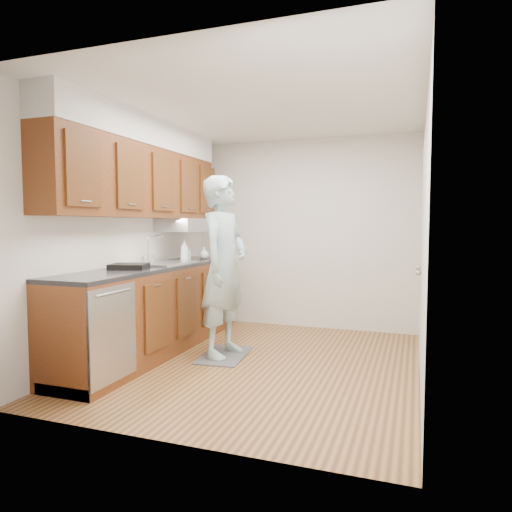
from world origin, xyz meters
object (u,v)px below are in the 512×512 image
at_px(person, 224,254).
at_px(dish_rack, 129,266).
at_px(soap_bottle_b, 186,253).
at_px(soap_bottle_a, 185,250).
at_px(soap_bottle_c, 204,253).

relative_size(person, dish_rack, 6.15).
xyz_separation_m(soap_bottle_b, dish_rack, (-0.01, -1.17, -0.06)).
height_order(soap_bottle_a, dish_rack, soap_bottle_a).
bearing_deg(person, soap_bottle_a, 61.69).
distance_m(soap_bottle_b, dish_rack, 1.17).
bearing_deg(soap_bottle_b, soap_bottle_a, -70.01).
height_order(person, soap_bottle_a, person).
bearing_deg(soap_bottle_b, soap_bottle_c, 68.20).
height_order(person, dish_rack, person).
distance_m(soap_bottle_b, soap_bottle_c, 0.29).
relative_size(person, soap_bottle_a, 8.11).
bearing_deg(soap_bottle_c, soap_bottle_b, -111.80).
distance_m(person, soap_bottle_c, 1.11).
distance_m(soap_bottle_a, soap_bottle_b, 0.16).
bearing_deg(soap_bottle_c, soap_bottle_a, -97.52).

